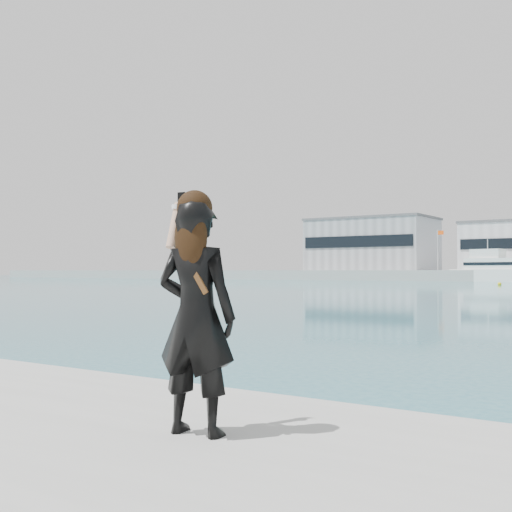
{
  "coord_description": "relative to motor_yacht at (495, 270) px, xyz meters",
  "views": [
    {
      "loc": [
        3.0,
        -3.71,
        1.86
      ],
      "look_at": [
        0.33,
        0.24,
        1.97
      ],
      "focal_mm": 45.0,
      "sensor_mm": 36.0,
      "label": 1
    }
  ],
  "objects": [
    {
      "name": "warehouse_grey_left",
      "position": [
        -30.14,
        16.39,
        5.67
      ],
      "size": [
        26.52,
        16.36,
        11.5
      ],
      "color": "gray",
      "rests_on": "far_quay"
    },
    {
      "name": "flagpole_left",
      "position": [
        -13.05,
        9.41,
        4.44
      ],
      "size": [
        1.28,
        0.16,
        8.0
      ],
      "color": "silver",
      "rests_on": "far_quay"
    },
    {
      "name": "motor_yacht",
      "position": [
        0.0,
        0.0,
        0.0
      ],
      "size": [
        16.54,
        7.64,
        7.45
      ],
      "rotation": [
        0.0,
        0.0,
        -0.21
      ],
      "color": "white",
      "rests_on": "ground"
    },
    {
      "name": "buoy_far",
      "position": [
        7.44,
        -28.58,
        -2.09
      ],
      "size": [
        0.5,
        0.5,
        0.5
      ],
      "primitive_type": "sphere",
      "color": "yellow",
      "rests_on": "ground"
    },
    {
      "name": "woman",
      "position": [
        25.19,
        -112.05,
        -0.48
      ],
      "size": [
        0.61,
        0.45,
        1.61
      ],
      "rotation": [
        0.0,
        0.0,
        3.31
      ],
      "color": "black",
      "rests_on": "near_quay"
    }
  ]
}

